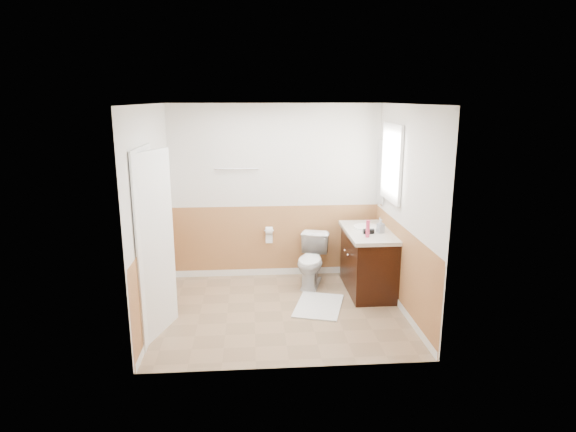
{
  "coord_description": "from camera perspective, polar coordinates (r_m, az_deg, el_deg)",
  "views": [
    {
      "loc": [
        -0.35,
        -5.54,
        2.56
      ],
      "look_at": [
        0.1,
        0.25,
        1.15
      ],
      "focal_mm": 30.26,
      "sensor_mm": 36.0,
      "label": 1
    }
  ],
  "objects": [
    {
      "name": "wainscot_left",
      "position": [
        6.02,
        -15.16,
        -6.86
      ],
      "size": [
        0.0,
        2.6,
        2.6
      ],
      "primitive_type": "plane",
      "rotation": [
        1.57,
        0.0,
        1.57
      ],
      "color": "#B47A48",
      "rests_on": "floor"
    },
    {
      "name": "vanity_cabinet",
      "position": [
        6.68,
        9.38,
        -5.41
      ],
      "size": [
        0.55,
        1.1,
        0.8
      ],
      "primitive_type": "cube",
      "color": "black",
      "rests_on": "floor"
    },
    {
      "name": "vanity_knob_left",
      "position": [
        6.48,
        7.05,
        -4.55
      ],
      "size": [
        0.03,
        0.03,
        0.03
      ],
      "primitive_type": "sphere",
      "color": "white",
      "rests_on": "vanity_cabinet"
    },
    {
      "name": "hair_dryer_handle",
      "position": [
        6.46,
        9.01,
        -1.85
      ],
      "size": [
        0.03,
        0.03,
        0.07
      ],
      "primitive_type": "cylinder",
      "color": "black",
      "rests_on": "countertop"
    },
    {
      "name": "door_knob",
      "position": [
        5.74,
        -14.2,
        -3.07
      ],
      "size": [
        0.06,
        0.06,
        0.06
      ],
      "primitive_type": "sphere",
      "color": "silver",
      "rests_on": "door"
    },
    {
      "name": "tp_roll",
      "position": [
        7.03,
        -2.24,
        -1.72
      ],
      "size": [
        0.1,
        0.11,
        0.11
      ],
      "primitive_type": "cylinder",
      "rotation": [
        0.0,
        1.57,
        0.0
      ],
      "color": "white",
      "rests_on": "tp_holder_bar"
    },
    {
      "name": "bath_mat",
      "position": [
        6.25,
        3.63,
        -10.48
      ],
      "size": [
        0.76,
        0.92,
        0.02
      ],
      "primitive_type": "cube",
      "rotation": [
        0.0,
        0.0,
        -0.29
      ],
      "color": "silver",
      "rests_on": "floor"
    },
    {
      "name": "mirror_panel",
      "position": [
        6.96,
        10.86,
        5.06
      ],
      "size": [
        0.02,
        0.35,
        0.9
      ],
      "primitive_type": "cube",
      "color": "silver",
      "rests_on": "wall_right"
    },
    {
      "name": "soap_dispenser",
      "position": [
        6.45,
        10.83,
        -1.16
      ],
      "size": [
        0.1,
        0.1,
        0.18
      ],
      "primitive_type": "imported",
      "rotation": [
        0.0,
        0.0,
        0.33
      ],
      "color": "#9299A5",
      "rests_on": "countertop"
    },
    {
      "name": "door_frame",
      "position": [
        5.44,
        -16.23,
        -3.27
      ],
      "size": [
        0.02,
        0.92,
        2.1
      ],
      "primitive_type": "cube",
      "color": "white",
      "rests_on": "wall_left"
    },
    {
      "name": "faucet",
      "position": [
        6.72,
        10.75,
        -0.74
      ],
      "size": [
        0.02,
        0.02,
        0.14
      ],
      "primitive_type": "cylinder",
      "color": "white",
      "rests_on": "countertop"
    },
    {
      "name": "wainscot_right",
      "position": [
        6.19,
        13.17,
        -6.17
      ],
      "size": [
        0.0,
        2.6,
        2.6
      ],
      "primitive_type": "plane",
      "rotation": [
        1.57,
        0.0,
        -1.57
      ],
      "color": "#B47A48",
      "rests_on": "floor"
    },
    {
      "name": "countertop",
      "position": [
        6.55,
        9.44,
        -1.9
      ],
      "size": [
        0.6,
        1.15,
        0.05
      ],
      "primitive_type": "cube",
      "color": "beige",
      "rests_on": "vanity_cabinet"
    },
    {
      "name": "floor",
      "position": [
        6.12,
        -0.77,
        -11.11
      ],
      "size": [
        3.0,
        3.0,
        0.0
      ],
      "primitive_type": "plane",
      "color": "#8C7051",
      "rests_on": "ground"
    },
    {
      "name": "tp_holder_bar",
      "position": [
        7.03,
        -2.24,
        -1.72
      ],
      "size": [
        0.14,
        0.02,
        0.02
      ],
      "primitive_type": "cylinder",
      "rotation": [
        0.0,
        1.57,
        0.0
      ],
      "color": "silver",
      "rests_on": "wall_back"
    },
    {
      "name": "wainscot_front",
      "position": [
        4.74,
        0.23,
        -12.12
      ],
      "size": [
        3.0,
        0.0,
        3.0
      ],
      "primitive_type": "plane",
      "rotation": [
        -1.57,
        0.0,
        0.0
      ],
      "color": "#B47A48",
      "rests_on": "floor"
    },
    {
      "name": "wall_left",
      "position": [
        5.81,
        -15.73,
        0.09
      ],
      "size": [
        0.0,
        3.0,
        3.0
      ],
      "primitive_type": "plane",
      "rotation": [
        1.57,
        0.0,
        1.57
      ],
      "color": "silver",
      "rests_on": "floor"
    },
    {
      "name": "towel_bar",
      "position": [
        6.86,
        -6.09,
        5.52
      ],
      "size": [
        0.62,
        0.02,
        0.02
      ],
      "primitive_type": "cylinder",
      "rotation": [
        0.0,
        1.57,
        0.0
      ],
      "color": "silver",
      "rests_on": "wall_back"
    },
    {
      "name": "wall_back",
      "position": [
        6.98,
        -1.48,
        2.82
      ],
      "size": [
        3.0,
        0.0,
        3.0
      ],
      "primitive_type": "plane",
      "rotation": [
        1.57,
        0.0,
        0.0
      ],
      "color": "silver",
      "rests_on": "floor"
    },
    {
      "name": "hair_dryer_body",
      "position": [
        6.38,
        9.45,
        -1.77
      ],
      "size": [
        0.14,
        0.07,
        0.07
      ],
      "primitive_type": "cylinder",
      "rotation": [
        0.0,
        1.57,
        0.0
      ],
      "color": "black",
      "rests_on": "countertop"
    },
    {
      "name": "door",
      "position": [
        5.42,
        -15.44,
        -3.37
      ],
      "size": [
        0.29,
        0.78,
        2.04
      ],
      "primitive_type": "cube",
      "rotation": [
        0.0,
        0.0,
        -0.31
      ],
      "color": "white",
      "rests_on": "wall_left"
    },
    {
      "name": "lotion_bottle",
      "position": [
        6.2,
        9.36,
        -1.49
      ],
      "size": [
        0.05,
        0.05,
        0.22
      ],
      "primitive_type": "cylinder",
      "color": "#D8375C",
      "rests_on": "countertop"
    },
    {
      "name": "window_frame",
      "position": [
        6.45,
        12.07,
        6.12
      ],
      "size": [
        0.04,
        0.8,
        1.0
      ],
      "primitive_type": "cube",
      "color": "white",
      "rests_on": "wall_right"
    },
    {
      "name": "toilet",
      "position": [
        6.81,
        2.8,
        -5.27
      ],
      "size": [
        0.58,
        0.78,
        0.71
      ],
      "primitive_type": "imported",
      "rotation": [
        0.0,
        0.0,
        -0.29
      ],
      "color": "white",
      "rests_on": "floor"
    },
    {
      "name": "sink_basin",
      "position": [
        6.69,
        9.23,
        -1.27
      ],
      "size": [
        0.36,
        0.36,
        0.02
      ],
      "primitive_type": "cylinder",
      "color": "white",
      "rests_on": "countertop"
    },
    {
      "name": "ceiling",
      "position": [
        5.55,
        -0.85,
        13.02
      ],
      "size": [
        3.0,
        3.0,
        0.0
      ],
      "primitive_type": "plane",
      "rotation": [
        3.14,
        0.0,
        0.0
      ],
      "color": "white",
      "rests_on": "floor"
    },
    {
      "name": "wainscot_back",
      "position": [
        7.14,
        -1.44,
        -3.12
      ],
      "size": [
        3.0,
        0.0,
        3.0
      ],
      "primitive_type": "plane",
      "rotation": [
        1.57,
        0.0,
        0.0
      ],
      "color": "#B47A48",
      "rests_on": "floor"
    },
    {
      "name": "wall_front",
      "position": [
        4.45,
        0.25,
        -3.47
      ],
      "size": [
        3.0,
        0.0,
        3.0
      ],
      "primitive_type": "plane",
      "rotation": [
        -1.57,
        0.0,
        0.0
      ],
      "color": "silver",
      "rests_on": "floor"
    },
    {
      "name": "wall_right",
      "position": [
        5.99,
        13.67,
        0.61
      ],
      "size": [
        0.0,
        3.0,
        3.0
      ],
      "primitive_type": "plane",
      "rotation": [
        1.57,
        0.0,
        -1.57
      ],
      "color": "silver",
      "rests_on": "floor"
    },
    {
      "name": "vanity_knob_right",
      "position": [
        6.66,
        6.72,
        -4.02
      ],
      "size": [
        0.03,
        0.03,
        0.03
      ],
      "primitive_type": "sphere",
      "color": "silver",
      "rests_on": "vanity_cabinet"
    },
    {
      "name": "tp_sheet",
      "position": [
        7.06,
        -2.23,
        -2.58
      ],
      "size": [
        0.1,
        0.01,
        0.16
      ],
      "primitive_type": "cube",
      "color": "white",
      "rests_on": "tp_roll"
    },
    {
      "name": "window_glass",
      "position": [
        6.45,
        12.21,
        6.12
      ],
      "size": [
        0.01,
        0.7,
        0.9
      ],
      "primitive_type": "cube",
      "color": "white",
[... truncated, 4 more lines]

